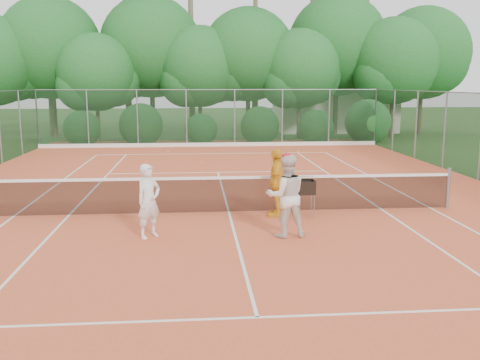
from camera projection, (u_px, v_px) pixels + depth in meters
name	position (u px, v px, depth m)	size (l,w,h in m)	color
ground	(229.00, 213.00, 14.01)	(120.00, 120.00, 0.00)	#244819
clay_court	(229.00, 213.00, 14.01)	(18.00, 36.00, 0.02)	#D75931
club_building	(333.00, 110.00, 38.02)	(8.00, 5.00, 3.00)	beige
tennis_net	(229.00, 193.00, 13.91)	(11.97, 0.10, 1.10)	gray
player_white	(149.00, 201.00, 11.62)	(0.59, 0.39, 1.63)	silver
player_center_grp	(286.00, 196.00, 11.67)	(0.94, 0.77, 1.86)	silver
player_yellow	(277.00, 182.00, 13.52)	(1.01, 0.42, 1.72)	gold
ball_hopper	(306.00, 188.00, 13.42)	(0.41, 0.41, 0.94)	gray
stray_ball_a	(202.00, 162.00, 22.65)	(0.07, 0.07, 0.07)	#D4EF37
stray_ball_b	(168.00, 151.00, 26.25)	(0.07, 0.07, 0.07)	#D2E535
stray_ball_c	(298.00, 152.00, 26.08)	(0.07, 0.07, 0.07)	#CAE535
court_markings	(229.00, 212.00, 14.01)	(11.03, 23.83, 0.01)	white
fence_back	(211.00, 118.00, 28.44)	(18.07, 0.07, 3.00)	#19381E
tropical_treeline	(231.00, 54.00, 33.04)	(32.10, 8.49, 15.03)	brown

